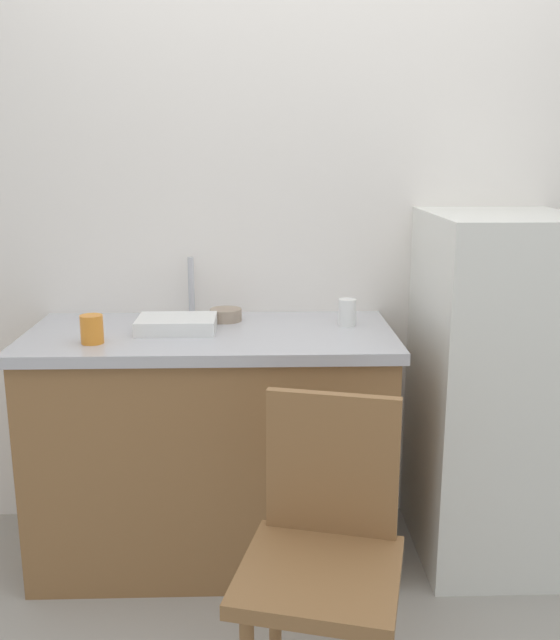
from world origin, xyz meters
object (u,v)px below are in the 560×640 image
(cup_white, at_px, (347,312))
(chair, at_px, (324,552))
(dish_tray, at_px, (177,324))
(refrigerator, at_px, (493,390))
(cup_orange, at_px, (92,329))
(terracotta_bowl, at_px, (226,315))

(cup_white, bearing_deg, chair, -100.28)
(dish_tray, bearing_deg, refrigerator, -0.79)
(chair, xyz_separation_m, cup_white, (0.16, 0.90, 0.43))
(dish_tray, bearing_deg, chair, -61.32)
(dish_tray, relative_size, cup_orange, 2.90)
(dish_tray, bearing_deg, terracotta_bowl, 41.37)
(refrigerator, distance_m, cup_orange, 1.46)
(refrigerator, relative_size, cup_white, 12.99)
(refrigerator, distance_m, cup_white, 0.61)
(refrigerator, height_order, dish_tray, refrigerator)
(refrigerator, distance_m, terracotta_bowl, 1.04)
(terracotta_bowl, bearing_deg, refrigerator, -9.46)
(refrigerator, bearing_deg, cup_orange, -174.30)
(chair, relative_size, cup_orange, 9.21)
(terracotta_bowl, height_order, cup_orange, cup_orange)
(dish_tray, height_order, cup_orange, cup_orange)
(cup_white, bearing_deg, cup_orange, -166.18)
(chair, bearing_deg, cup_white, 94.31)
(refrigerator, height_order, cup_orange, refrigerator)
(refrigerator, distance_m, dish_tray, 1.19)
(chair, distance_m, terracotta_bowl, 1.11)
(dish_tray, xyz_separation_m, cup_orange, (-0.27, -0.16, 0.02))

